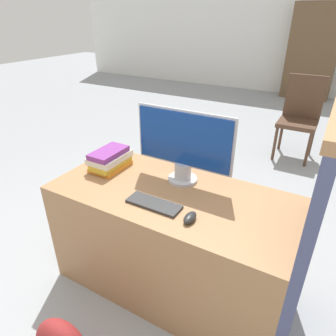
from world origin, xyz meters
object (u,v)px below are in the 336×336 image
Objects in this scene: keyboard at (154,204)px; far_chair at (300,114)px; monitor at (184,146)px; book_stack at (110,159)px; mouse at (190,218)px.

far_chair is (0.38, 2.75, -0.18)m from keyboard.
monitor reaches higher than book_stack.
monitor is 0.53m from book_stack.
monitor is 2.01× the size of keyboard.
book_stack is (-0.72, 0.25, 0.05)m from mouse.
monitor is at bearing 87.86° from keyboard.
keyboard is (-0.01, -0.32, -0.23)m from monitor.
book_stack is at bearing 160.55° from mouse.
book_stack is at bearing -76.83° from far_chair.
far_chair is (0.87, 2.53, -0.24)m from book_stack.
book_stack is 2.68m from far_chair.
mouse is 0.10× the size of far_chair.
book_stack is (-0.50, -0.09, -0.17)m from monitor.
book_stack reaches higher than mouse.
keyboard is 2.93× the size of mouse.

